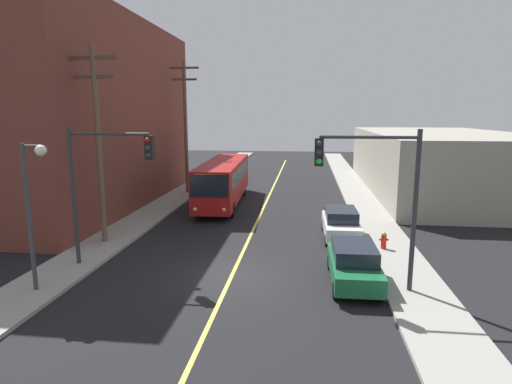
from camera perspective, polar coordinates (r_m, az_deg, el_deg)
name	(u,v)px	position (r m, az deg, el deg)	size (l,w,h in m)	color
ground_plane	(232,276)	(18.17, -3.26, -11.13)	(120.00, 120.00, 0.00)	black
sidewalk_left	(151,214)	(29.29, -13.90, -2.89)	(2.50, 90.00, 0.15)	gray
sidewalk_right	(373,220)	(27.76, 15.43, -3.69)	(2.50, 90.00, 0.15)	gray
lane_stripe_center	(266,202)	(32.46, 1.35, -1.41)	(0.16, 60.00, 0.01)	#D8CC4C
building_left_brick	(77,114)	(33.71, -22.83, 9.55)	(10.00, 22.09, 13.23)	brown
building_right_warehouse	(439,162)	(40.44, 23.33, 3.75)	(12.00, 24.97, 5.11)	gray
city_bus	(224,180)	(31.83, -4.35, 1.64)	(3.10, 12.24, 3.20)	maroon
parked_car_green	(354,263)	(17.53, 12.95, -9.28)	(1.88, 4.43, 1.62)	#196038
parked_car_white	(341,223)	(23.56, 11.28, -4.09)	(1.89, 4.43, 1.62)	silver
utility_pole_near	(98,137)	(22.78, -20.38, 6.95)	(2.40, 0.28, 9.79)	brown
utility_pole_mid	(186,122)	(35.79, -9.41, 9.29)	(2.40, 0.28, 10.74)	brown
traffic_signal_left_corner	(106,171)	(19.07, -19.47, 2.70)	(3.75, 0.48, 6.00)	#2D2D33
traffic_signal_right_corner	(373,180)	(16.00, 15.38, 1.54)	(3.75, 0.48, 6.00)	#2D2D33
street_lamp_left	(33,196)	(17.40, -27.73, -0.48)	(0.98, 0.40, 5.50)	#38383D
fire_hydrant	(384,240)	(21.89, 16.74, -6.17)	(0.44, 0.26, 0.84)	red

